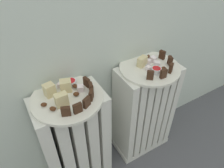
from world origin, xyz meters
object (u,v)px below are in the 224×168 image
(radiator_left, at_px, (76,143))
(jam_bowl_left, at_px, (71,82))
(jam_bowl_right, at_px, (156,70))
(fork, at_px, (153,68))
(radiator_right, at_px, (144,111))
(plate_left, at_px, (67,98))
(plate_right, at_px, (150,68))

(radiator_left, relative_size, jam_bowl_left, 12.55)
(jam_bowl_right, bearing_deg, fork, 71.46)
(radiator_right, xyz_separation_m, fork, (0.01, -0.02, 0.30))
(radiator_right, relative_size, jam_bowl_right, 12.78)
(plate_left, distance_m, plate_right, 0.40)
(plate_left, xyz_separation_m, plate_right, (0.40, 0.00, 0.00))
(radiator_right, height_order, plate_left, plate_left)
(plate_right, relative_size, jam_bowl_left, 6.24)
(radiator_left, xyz_separation_m, plate_left, (-0.00, 0.00, 0.29))
(radiator_right, distance_m, fork, 0.30)
(plate_right, height_order, fork, fork)
(radiator_right, relative_size, jam_bowl_left, 12.55)
(fork, bearing_deg, plate_right, 109.07)
(jam_bowl_left, distance_m, fork, 0.37)
(radiator_left, bearing_deg, plate_right, 0.00)
(radiator_left, height_order, plate_right, plate_right)
(jam_bowl_right, bearing_deg, plate_right, 83.58)
(jam_bowl_left, bearing_deg, jam_bowl_right, -17.81)
(radiator_left, distance_m, plate_left, 0.29)
(plate_left, bearing_deg, plate_right, 0.00)
(jam_bowl_left, bearing_deg, plate_right, -9.95)
(jam_bowl_left, height_order, fork, jam_bowl_left)
(jam_bowl_right, xyz_separation_m, fork, (0.01, 0.03, -0.01))
(radiator_left, bearing_deg, radiator_right, 0.00)
(radiator_right, bearing_deg, jam_bowl_left, 170.05)
(plate_left, bearing_deg, jam_bowl_left, 55.91)
(fork, bearing_deg, plate_left, 177.67)
(jam_bowl_right, height_order, fork, jam_bowl_right)
(radiator_left, height_order, radiator_right, same)
(plate_right, bearing_deg, radiator_left, 180.00)
(radiator_right, xyz_separation_m, plate_left, (-0.40, 0.00, 0.29))
(radiator_right, xyz_separation_m, plate_right, (0.00, 0.00, 0.29))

